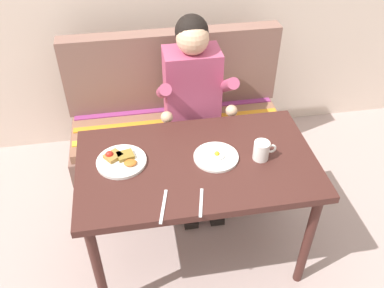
{
  "coord_description": "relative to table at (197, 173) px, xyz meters",
  "views": [
    {
      "loc": [
        -0.28,
        -1.5,
        2.11
      ],
      "look_at": [
        0.0,
        0.15,
        0.72
      ],
      "focal_mm": 38.45,
      "sensor_mm": 36.0,
      "label": 1
    }
  ],
  "objects": [
    {
      "name": "fork",
      "position": [
        -0.03,
        -0.28,
        0.08
      ],
      "size": [
        0.05,
        0.17,
        0.0
      ],
      "primitive_type": "cube",
      "rotation": [
        0.0,
        0.0,
        -0.23
      ],
      "color": "silver",
      "rests_on": "table"
    },
    {
      "name": "plate_eggs",
      "position": [
        0.1,
        0.01,
        0.09
      ],
      "size": [
        0.23,
        0.23,
        0.04
      ],
      "color": "white",
      "rests_on": "table"
    },
    {
      "name": "table",
      "position": [
        0.0,
        0.0,
        0.0
      ],
      "size": [
        1.2,
        0.7,
        0.73
      ],
      "color": "#42201C",
      "rests_on": "ground"
    },
    {
      "name": "couch",
      "position": [
        0.0,
        0.76,
        -0.32
      ],
      "size": [
        1.44,
        0.56,
        1.0
      ],
      "color": "#7F5B50",
      "rests_on": "ground"
    },
    {
      "name": "knife",
      "position": [
        -0.2,
        -0.27,
        0.08
      ],
      "size": [
        0.06,
        0.2,
        0.0
      ],
      "primitive_type": "cube",
      "rotation": [
        0.0,
        0.0,
        -0.24
      ],
      "color": "silver",
      "rests_on": "table"
    },
    {
      "name": "plate_breakfast",
      "position": [
        -0.37,
        0.06,
        0.1
      ],
      "size": [
        0.25,
        0.25,
        0.05
      ],
      "color": "white",
      "rests_on": "table"
    },
    {
      "name": "coffee_mug",
      "position": [
        0.32,
        -0.03,
        0.13
      ],
      "size": [
        0.12,
        0.08,
        0.1
      ],
      "color": "white",
      "rests_on": "table"
    },
    {
      "name": "ground_plane",
      "position": [
        0.0,
        0.0,
        -0.65
      ],
      "size": [
        8.0,
        8.0,
        0.0
      ],
      "primitive_type": "plane",
      "color": "#AD9691"
    },
    {
      "name": "person",
      "position": [
        0.09,
        0.59,
        0.09
      ],
      "size": [
        0.45,
        0.61,
        1.21
      ],
      "color": "#AE4769",
      "rests_on": "ground"
    }
  ]
}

